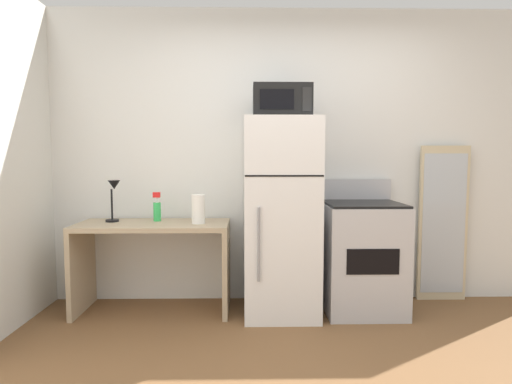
# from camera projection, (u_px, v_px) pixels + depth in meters

# --- Properties ---
(wall_back_white) EXTENTS (5.00, 0.10, 2.60)m
(wall_back_white) POSITION_uv_depth(u_px,v_px,m) (292.00, 157.00, 3.79)
(wall_back_white) COLOR silver
(wall_back_white) RESTS_ON ground
(desk) EXTENTS (1.26, 0.54, 0.75)m
(desk) POSITION_uv_depth(u_px,v_px,m) (154.00, 249.00, 3.49)
(desk) COLOR tan
(desk) RESTS_ON ground
(desk_lamp) EXTENTS (0.14, 0.12, 0.35)m
(desk_lamp) POSITION_uv_depth(u_px,v_px,m) (114.00, 194.00, 3.51)
(desk_lamp) COLOR black
(desk_lamp) RESTS_ON desk
(spray_bottle) EXTENTS (0.06, 0.06, 0.25)m
(spray_bottle) POSITION_uv_depth(u_px,v_px,m) (157.00, 210.00, 3.57)
(spray_bottle) COLOR green
(spray_bottle) RESTS_ON desk
(paper_towel_roll) EXTENTS (0.11, 0.11, 0.24)m
(paper_towel_roll) POSITION_uv_depth(u_px,v_px,m) (198.00, 209.00, 3.43)
(paper_towel_roll) COLOR white
(paper_towel_roll) RESTS_ON desk
(refrigerator) EXTENTS (0.60, 0.67, 1.61)m
(refrigerator) POSITION_uv_depth(u_px,v_px,m) (281.00, 217.00, 3.44)
(refrigerator) COLOR white
(refrigerator) RESTS_ON ground
(microwave) EXTENTS (0.46, 0.35, 0.26)m
(microwave) POSITION_uv_depth(u_px,v_px,m) (282.00, 102.00, 3.34)
(microwave) COLOR black
(microwave) RESTS_ON refrigerator
(oven_range) EXTENTS (0.64, 0.61, 1.10)m
(oven_range) POSITION_uv_depth(u_px,v_px,m) (362.00, 256.00, 3.50)
(oven_range) COLOR #B7B7BC
(oven_range) RESTS_ON ground
(leaning_mirror) EXTENTS (0.44, 0.03, 1.40)m
(leaning_mirror) POSITION_uv_depth(u_px,v_px,m) (443.00, 224.00, 3.75)
(leaning_mirror) COLOR #C6B793
(leaning_mirror) RESTS_ON ground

